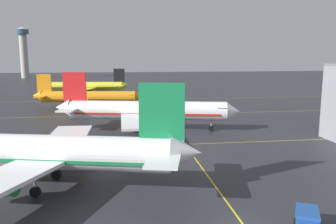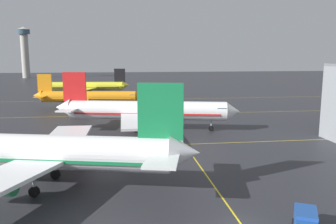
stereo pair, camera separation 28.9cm
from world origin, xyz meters
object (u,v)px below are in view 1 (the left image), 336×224
(airliner_front_gate, at_px, (32,152))
(control_tower, at_px, (23,48))
(airliner_second_row, at_px, (145,111))
(airliner_far_left_stand, at_px, (86,86))
(service_truck_red_van, at_px, (308,222))
(airliner_third_row, at_px, (87,97))

(airliner_front_gate, distance_m, control_tower, 220.31)
(airliner_second_row, height_order, airliner_far_left_stand, airliner_second_row)
(airliner_far_left_stand, height_order, service_truck_red_van, airliner_far_left_stand)
(airliner_front_gate, height_order, airliner_far_left_stand, airliner_front_gate)
(airliner_front_gate, distance_m, airliner_second_row, 34.11)
(airliner_far_left_stand, distance_m, service_truck_red_van, 116.44)
(airliner_third_row, relative_size, airliner_far_left_stand, 0.97)
(airliner_third_row, bearing_deg, service_truck_red_van, -71.36)
(airliner_front_gate, relative_size, airliner_third_row, 1.23)
(airliner_front_gate, bearing_deg, control_tower, 104.76)
(airliner_front_gate, bearing_deg, airliner_far_left_stand, 91.64)
(airliner_second_row, height_order, service_truck_red_van, airliner_second_row)
(airliner_second_row, xyz_separation_m, control_tower, (-71.69, 182.18, 16.43))
(airliner_second_row, relative_size, airliner_far_left_stand, 1.15)
(airliner_front_gate, relative_size, airliner_far_left_stand, 1.19)
(airliner_second_row, height_order, control_tower, control_tower)
(service_truck_red_van, bearing_deg, control_tower, 110.01)
(control_tower, bearing_deg, service_truck_red_van, -69.99)
(service_truck_red_van, distance_m, control_tower, 243.00)
(airliner_front_gate, bearing_deg, airliner_second_row, 62.57)
(control_tower, bearing_deg, airliner_second_row, -68.52)
(airliner_third_row, height_order, service_truck_red_van, airliner_third_row)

